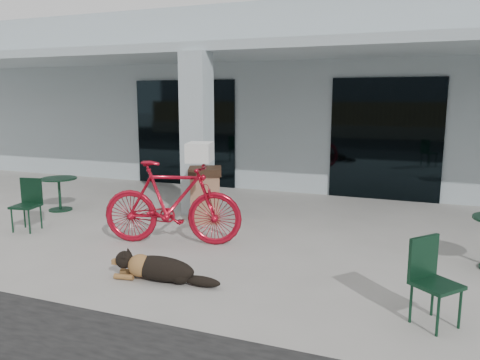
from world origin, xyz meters
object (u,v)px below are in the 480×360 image
at_px(dog, 160,267).
at_px(cafe_chair_far_a, 437,284).
at_px(trash_receptacle, 205,195).
at_px(cafe_table_near, 60,194).
at_px(bicycle, 172,203).
at_px(cafe_chair_near, 26,205).

height_order(dog, cafe_chair_far_a, cafe_chair_far_a).
bearing_deg(trash_receptacle, cafe_table_near, -174.29).
bearing_deg(cafe_chair_far_a, cafe_table_near, 110.21).
bearing_deg(trash_receptacle, dog, -75.70).
bearing_deg(dog, bicycle, 104.63).
bearing_deg(cafe_chair_far_a, cafe_chair_near, 120.03).
relative_size(cafe_table_near, trash_receptacle, 0.71).
height_order(bicycle, cafe_chair_near, bicycle).
xyz_separation_m(dog, cafe_table_near, (-3.84, 2.49, 0.15)).
bearing_deg(trash_receptacle, cafe_chair_near, -146.95).
height_order(dog, trash_receptacle, trash_receptacle).
xyz_separation_m(bicycle, cafe_chair_far_a, (3.80, -1.40, -0.21)).
distance_m(cafe_chair_near, trash_receptacle, 3.10).
distance_m(bicycle, cafe_chair_near, 2.73).
bearing_deg(dog, cafe_table_near, 138.07).
xyz_separation_m(cafe_table_near, trash_receptacle, (3.13, 0.31, 0.17)).
bearing_deg(cafe_table_near, cafe_chair_far_a, -19.49).
bearing_deg(dog, trash_receptacle, 95.28).
relative_size(bicycle, dog, 2.02).
xyz_separation_m(bicycle, cafe_table_near, (-3.23, 1.09, -0.32)).
relative_size(cafe_chair_near, trash_receptacle, 0.89).
bearing_deg(bicycle, cafe_table_near, 56.65).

